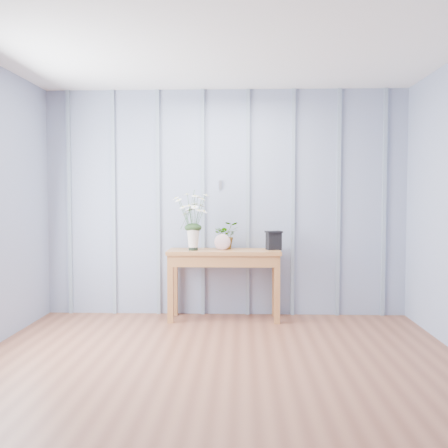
{
  "coord_description": "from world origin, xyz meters",
  "views": [
    {
      "loc": [
        0.19,
        -3.58,
        1.32
      ],
      "look_at": [
        -0.0,
        1.94,
        1.03
      ],
      "focal_mm": 42.0,
      "sensor_mm": 36.0,
      "label": 1
    }
  ],
  "objects_px": {
    "felt_disc_vessel": "(222,242)",
    "daisy_vase": "(193,214)",
    "carved_box": "(274,240)",
    "sideboard": "(224,260)"
  },
  "relations": [
    {
      "from": "felt_disc_vessel",
      "to": "daisy_vase",
      "type": "bearing_deg",
      "value": -174.57
    },
    {
      "from": "felt_disc_vessel",
      "to": "carved_box",
      "type": "xyz_separation_m",
      "value": [
        0.55,
        0.06,
        0.02
      ]
    },
    {
      "from": "daisy_vase",
      "to": "carved_box",
      "type": "xyz_separation_m",
      "value": [
        0.86,
        0.09,
        -0.29
      ]
    },
    {
      "from": "sideboard",
      "to": "felt_disc_vessel",
      "type": "relative_size",
      "value": 6.96
    },
    {
      "from": "felt_disc_vessel",
      "to": "carved_box",
      "type": "relative_size",
      "value": 0.85
    },
    {
      "from": "sideboard",
      "to": "carved_box",
      "type": "bearing_deg",
      "value": 3.49
    },
    {
      "from": "carved_box",
      "to": "daisy_vase",
      "type": "bearing_deg",
      "value": -173.95
    },
    {
      "from": "daisy_vase",
      "to": "felt_disc_vessel",
      "type": "xyz_separation_m",
      "value": [
        0.31,
        0.03,
        -0.3
      ]
    },
    {
      "from": "daisy_vase",
      "to": "felt_disc_vessel",
      "type": "height_order",
      "value": "daisy_vase"
    },
    {
      "from": "sideboard",
      "to": "felt_disc_vessel",
      "type": "xyz_separation_m",
      "value": [
        -0.02,
        -0.03,
        0.2
      ]
    }
  ]
}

